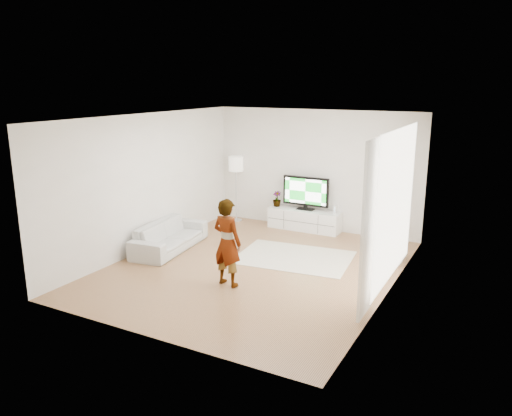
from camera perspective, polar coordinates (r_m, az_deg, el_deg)
The scene contains 17 objects.
floor at distance 9.47m, azimuth -0.18°, elevation -6.83°, with size 6.00×6.00×0.00m, color #B0814F.
ceiling at distance 8.86m, azimuth -0.20°, elevation 10.32°, with size 6.00×6.00×0.00m, color white.
wall_left at distance 10.46m, azimuth -12.35°, elevation 2.85°, with size 0.02×6.00×2.80m, color white.
wall_right at distance 8.21m, azimuth 15.36°, elevation -0.41°, with size 0.02×6.00×2.80m, color white.
wall_back at distance 11.74m, azimuth 6.79°, elevation 4.30°, with size 5.00×0.02×2.80m, color white.
wall_front at distance 6.67m, azimuth -12.53°, elevation -3.61°, with size 5.00×0.02×2.80m, color white.
window at distance 8.49m, azimuth 15.71°, elevation 0.38°, with size 0.01×2.60×2.50m, color white.
curtain_near at distance 7.31m, azimuth 12.78°, elevation -2.45°, with size 0.04×0.70×2.60m, color white.
curtain_far at distance 9.77m, azimuth 16.91°, elevation 1.47°, with size 0.04×0.70×2.60m, color white.
media_console at distance 11.83m, azimuth 5.57°, elevation -1.34°, with size 1.72×0.49×0.48m.
television at distance 11.70m, azimuth 5.71°, elevation 1.84°, with size 1.13×0.22×0.78m.
game_console at distance 11.49m, azimuth 9.08°, elevation -0.17°, with size 0.05×0.15×0.19m.
potted_plant at distance 12.02m, azimuth 2.40°, elevation 1.06°, with size 0.21×0.21×0.37m, color #3F7238.
rug at distance 10.02m, azimuth 4.37°, elevation -5.63°, with size 2.21×1.59×0.01m, color beige.
player at distance 8.45m, azimuth -3.30°, elevation -3.96°, with size 0.55×0.36×1.52m, color #334772.
sofa at distance 10.55m, azimuth -9.85°, elevation -3.15°, with size 1.98×0.78×0.58m, color beige.
floor_lamp at distance 12.33m, azimuth -2.30°, elevation 4.74°, with size 0.36×0.36×1.62m.
Camera 1 is at (4.19, -7.78, 3.40)m, focal length 35.00 mm.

